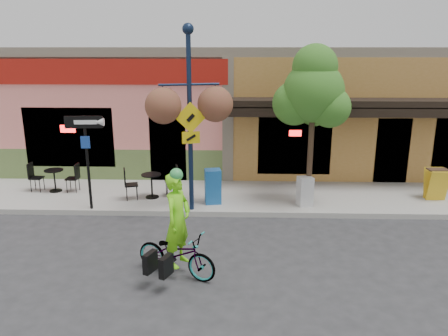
% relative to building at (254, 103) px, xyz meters
% --- Properties ---
extents(ground, '(90.00, 90.00, 0.00)m').
position_rel_building_xyz_m(ground, '(0.00, -7.50, -2.25)').
color(ground, '#2D2D30').
rests_on(ground, ground).
extents(sidewalk, '(24.00, 3.00, 0.15)m').
position_rel_building_xyz_m(sidewalk, '(0.00, -5.50, -2.17)').
color(sidewalk, '#9E9B93').
rests_on(sidewalk, ground).
extents(curb, '(24.00, 0.12, 0.15)m').
position_rel_building_xyz_m(curb, '(0.00, -6.95, -2.17)').
color(curb, '#A8A59E').
rests_on(curb, ground).
extents(building, '(18.20, 8.20, 4.50)m').
position_rel_building_xyz_m(building, '(0.00, 0.00, 0.00)').
color(building, '#F58379').
rests_on(building, ground).
extents(bicycle, '(1.88, 1.29, 0.94)m').
position_rel_building_xyz_m(bicycle, '(-1.90, -10.18, -1.78)').
color(bicycle, maroon).
rests_on(bicycle, ground).
extents(cyclist_rider, '(0.70, 0.82, 1.91)m').
position_rel_building_xyz_m(cyclist_rider, '(-1.85, -10.18, -1.29)').
color(cyclist_rider, '#76E918').
rests_on(cyclist_rider, ground).
extents(lamp_post, '(1.69, 1.01, 4.96)m').
position_rel_building_xyz_m(lamp_post, '(-1.94, -6.80, 0.38)').
color(lamp_post, '#121F39').
rests_on(lamp_post, sidewalk).
extents(one_way_sign, '(1.02, 0.30, 2.61)m').
position_rel_building_xyz_m(one_way_sign, '(-4.75, -6.85, -0.79)').
color(one_way_sign, black).
rests_on(one_way_sign, sidewalk).
extents(cafe_set_left, '(1.54, 0.80, 0.91)m').
position_rel_building_xyz_m(cafe_set_left, '(-6.36, -5.40, -1.64)').
color(cafe_set_left, black).
rests_on(cafe_set_left, sidewalk).
extents(cafe_set_right, '(1.74, 1.20, 0.95)m').
position_rel_building_xyz_m(cafe_set_right, '(-3.23, -5.88, -1.63)').
color(cafe_set_right, black).
rests_on(cafe_set_right, sidewalk).
extents(newspaper_box_blue, '(0.51, 0.47, 1.00)m').
position_rel_building_xyz_m(newspaper_box_blue, '(-1.38, -6.28, -1.60)').
color(newspaper_box_blue, '#1A599E').
rests_on(newspaper_box_blue, sidewalk).
extents(newspaper_box_grey, '(0.47, 0.44, 0.84)m').
position_rel_building_xyz_m(newspaper_box_grey, '(1.24, -6.40, -1.68)').
color(newspaper_box_grey, silver).
rests_on(newspaper_box_grey, sidewalk).
extents(street_tree, '(1.88, 1.88, 4.52)m').
position_rel_building_xyz_m(street_tree, '(1.36, -6.24, 0.16)').
color(street_tree, '#3D7A26').
rests_on(street_tree, sidewalk).
extents(sandwich_board, '(0.57, 0.42, 0.94)m').
position_rel_building_xyz_m(sandwich_board, '(5.17, -5.94, -1.63)').
color(sandwich_board, gold).
rests_on(sandwich_board, sidewalk).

